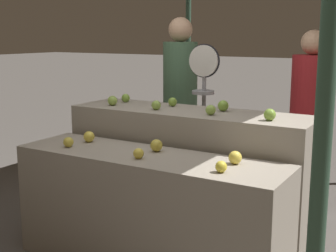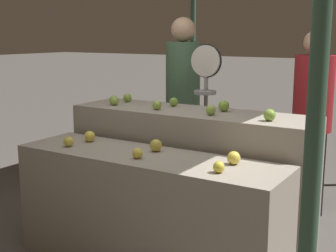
# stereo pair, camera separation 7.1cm
# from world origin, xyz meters

# --- Properties ---
(display_counter_front) EXTENTS (1.95, 0.55, 0.82)m
(display_counter_front) POSITION_xyz_m (0.00, 0.00, 0.41)
(display_counter_front) COLOR gray
(display_counter_front) RESTS_ON ground_plane
(display_counter_back) EXTENTS (1.95, 0.55, 1.04)m
(display_counter_back) POSITION_xyz_m (0.00, 0.60, 0.52)
(display_counter_back) COLOR gray
(display_counter_back) RESTS_ON ground_plane
(apple_front_0) EXTENTS (0.08, 0.08, 0.08)m
(apple_front_0) POSITION_xyz_m (-0.62, -0.10, 0.86)
(apple_front_0) COLOR gold
(apple_front_0) RESTS_ON display_counter_front
(apple_front_1) EXTENTS (0.07, 0.07, 0.07)m
(apple_front_1) POSITION_xyz_m (0.00, -0.11, 0.86)
(apple_front_1) COLOR yellow
(apple_front_1) RESTS_ON display_counter_front
(apple_front_2) EXTENTS (0.07, 0.07, 0.07)m
(apple_front_2) POSITION_xyz_m (0.60, -0.12, 0.86)
(apple_front_2) COLOR gold
(apple_front_2) RESTS_ON display_counter_front
(apple_front_3) EXTENTS (0.08, 0.08, 0.08)m
(apple_front_3) POSITION_xyz_m (-0.60, 0.10, 0.86)
(apple_front_3) COLOR yellow
(apple_front_3) RESTS_ON display_counter_front
(apple_front_4) EXTENTS (0.09, 0.09, 0.09)m
(apple_front_4) POSITION_xyz_m (0.00, 0.11, 0.86)
(apple_front_4) COLOR gold
(apple_front_4) RESTS_ON display_counter_front
(apple_front_5) EXTENTS (0.09, 0.09, 0.09)m
(apple_front_5) POSITION_xyz_m (0.60, 0.10, 0.86)
(apple_front_5) COLOR yellow
(apple_front_5) RESTS_ON display_counter_front
(apple_back_0) EXTENTS (0.08, 0.08, 0.08)m
(apple_back_0) POSITION_xyz_m (-0.68, 0.50, 1.09)
(apple_back_0) COLOR #8EB247
(apple_back_0) RESTS_ON display_counter_back
(apple_back_1) EXTENTS (0.08, 0.08, 0.08)m
(apple_back_1) POSITION_xyz_m (-0.24, 0.49, 1.08)
(apple_back_1) COLOR #8EB247
(apple_back_1) RESTS_ON display_counter_back
(apple_back_2) EXTENTS (0.08, 0.08, 0.08)m
(apple_back_2) POSITION_xyz_m (0.23, 0.49, 1.08)
(apple_back_2) COLOR #8EB247
(apple_back_2) RESTS_ON display_counter_back
(apple_back_3) EXTENTS (0.08, 0.08, 0.08)m
(apple_back_3) POSITION_xyz_m (0.68, 0.50, 1.09)
(apple_back_3) COLOR #7AA338
(apple_back_3) RESTS_ON display_counter_back
(apple_back_4) EXTENTS (0.07, 0.07, 0.07)m
(apple_back_4) POSITION_xyz_m (-0.70, 0.72, 1.08)
(apple_back_4) COLOR #7AA338
(apple_back_4) RESTS_ON display_counter_back
(apple_back_5) EXTENTS (0.07, 0.07, 0.07)m
(apple_back_5) POSITION_xyz_m (-0.22, 0.72, 1.08)
(apple_back_5) COLOR #7AA338
(apple_back_5) RESTS_ON display_counter_back
(apple_back_6) EXTENTS (0.09, 0.09, 0.09)m
(apple_back_6) POSITION_xyz_m (0.24, 0.70, 1.09)
(apple_back_6) COLOR #7AA338
(apple_back_6) RESTS_ON display_counter_back
(produce_scale) EXTENTS (0.30, 0.20, 1.55)m
(produce_scale) POSITION_xyz_m (-0.15, 1.15, 1.13)
(produce_scale) COLOR #99999E
(produce_scale) RESTS_ON ground_plane
(person_vendor_at_scale) EXTENTS (0.46, 0.46, 1.79)m
(person_vendor_at_scale) POSITION_xyz_m (-0.56, 1.44, 1.05)
(person_vendor_at_scale) COLOR #2D2D38
(person_vendor_at_scale) RESTS_ON ground_plane
(person_customer_left) EXTENTS (0.45, 0.45, 1.67)m
(person_customer_left) POSITION_xyz_m (0.67, 1.64, 0.96)
(person_customer_left) COLOR #2D2D38
(person_customer_left) RESTS_ON ground_plane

